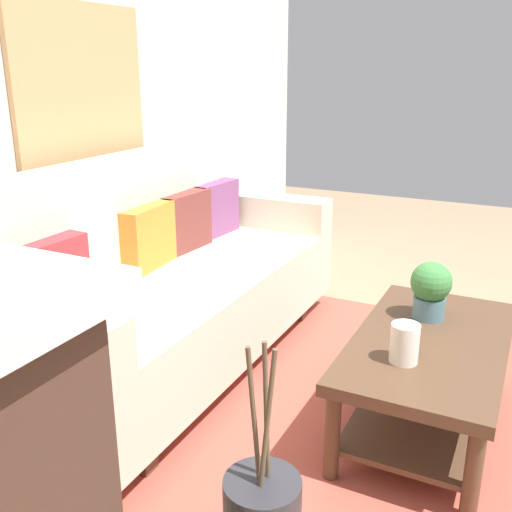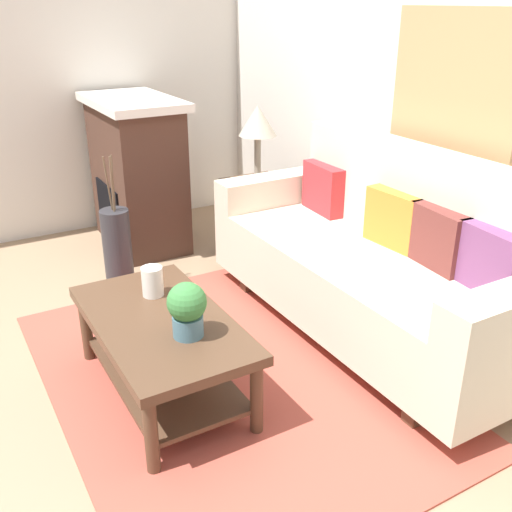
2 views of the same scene
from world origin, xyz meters
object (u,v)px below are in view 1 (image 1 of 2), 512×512
(throw_pillow_crimson, at_px, (48,279))
(framed_painting, at_px, (82,84))
(throw_pillow_orange, at_px, (147,237))
(throw_pillow_maroon, at_px, (184,221))
(throw_pillow_plum, at_px, (215,209))
(coffee_table, at_px, (428,364))
(tabletop_vase, at_px, (405,343))
(potted_plant_tabletop, at_px, (431,288))
(couch, at_px, (170,287))

(throw_pillow_crimson, height_order, framed_painting, framed_painting)
(throw_pillow_crimson, xyz_separation_m, throw_pillow_orange, (0.68, 0.00, 0.00))
(throw_pillow_crimson, xyz_separation_m, throw_pillow_maroon, (1.02, 0.00, 0.00))
(throw_pillow_plum, relative_size, coffee_table, 0.33)
(throw_pillow_maroon, relative_size, tabletop_vase, 2.32)
(coffee_table, distance_m, potted_plant_tabletop, 0.34)
(throw_pillow_crimson, height_order, throw_pillow_plum, same)
(throw_pillow_maroon, height_order, framed_painting, framed_painting)
(couch, relative_size, tabletop_vase, 14.08)
(couch, relative_size, potted_plant_tabletop, 8.33)
(throw_pillow_plum, xyz_separation_m, potted_plant_tabletop, (-0.48, -1.38, -0.11))
(couch, distance_m, throw_pillow_plum, 0.73)
(couch, height_order, throw_pillow_maroon, couch)
(couch, xyz_separation_m, throw_pillow_orange, (0.00, 0.13, 0.25))
(coffee_table, xyz_separation_m, potted_plant_tabletop, (0.21, 0.05, 0.26))
(couch, xyz_separation_m, throw_pillow_plum, (0.68, 0.13, 0.25))
(potted_plant_tabletop, height_order, framed_painting, framed_painting)
(couch, bearing_deg, coffee_table, -90.78)
(tabletop_vase, distance_m, potted_plant_tabletop, 0.46)
(throw_pillow_maroon, height_order, coffee_table, throw_pillow_maroon)
(potted_plant_tabletop, bearing_deg, throw_pillow_crimson, 122.27)
(coffee_table, height_order, framed_painting, framed_painting)
(framed_painting, bearing_deg, throw_pillow_maroon, -45.19)
(throw_pillow_plum, xyz_separation_m, coffee_table, (-0.70, -1.43, -0.37))
(couch, xyz_separation_m, tabletop_vase, (-0.26, -1.25, 0.08))
(couch, distance_m, throw_pillow_maroon, 0.44)
(throw_pillow_plum, distance_m, potted_plant_tabletop, 1.47)
(coffee_table, bearing_deg, throw_pillow_crimson, 114.72)
(throw_pillow_orange, relative_size, throw_pillow_plum, 1.00)
(throw_pillow_orange, relative_size, throw_pillow_maroon, 1.00)
(couch, relative_size, throw_pillow_crimson, 6.06)
(throw_pillow_crimson, xyz_separation_m, framed_painting, (0.68, 0.34, 0.74))
(throw_pillow_maroon, xyz_separation_m, potted_plant_tabletop, (-0.14, -1.38, -0.11))
(couch, xyz_separation_m, coffee_table, (-0.02, -1.31, -0.12))
(couch, distance_m, potted_plant_tabletop, 1.28)
(couch, height_order, throw_pillow_plum, couch)
(tabletop_vase, bearing_deg, potted_plant_tabletop, -0.84)
(tabletop_vase, height_order, framed_painting, framed_painting)
(throw_pillow_maroon, bearing_deg, throw_pillow_orange, 180.00)
(couch, xyz_separation_m, potted_plant_tabletop, (0.19, -1.25, 0.14))
(throw_pillow_maroon, xyz_separation_m, framed_painting, (-0.34, 0.34, 0.74))
(tabletop_vase, bearing_deg, throw_pillow_orange, 79.13)
(throw_pillow_orange, height_order, framed_painting, framed_painting)
(throw_pillow_plum, distance_m, coffee_table, 1.63)
(potted_plant_tabletop, bearing_deg, coffee_table, -165.92)
(throw_pillow_crimson, bearing_deg, coffee_table, -65.28)
(throw_pillow_maroon, distance_m, framed_painting, 0.88)
(coffee_table, height_order, tabletop_vase, tabletop_vase)
(throw_pillow_crimson, bearing_deg, throw_pillow_plum, 0.00)
(throw_pillow_maroon, distance_m, potted_plant_tabletop, 1.39)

